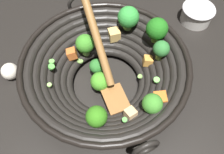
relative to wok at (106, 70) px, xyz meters
name	(u,v)px	position (x,y,z in m)	size (l,w,h in m)	color
ground_plane	(106,85)	(0.00, 0.00, -0.07)	(4.00, 4.00, 0.00)	black
wok	(106,70)	(0.00, 0.00, 0.00)	(0.39, 0.39, 0.21)	black
prep_bowl	(197,14)	(0.09, 0.35, -0.04)	(0.10, 0.10, 0.05)	silver
garlic_bulb	(10,71)	(-0.22, -0.12, -0.05)	(0.04, 0.04, 0.04)	silver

